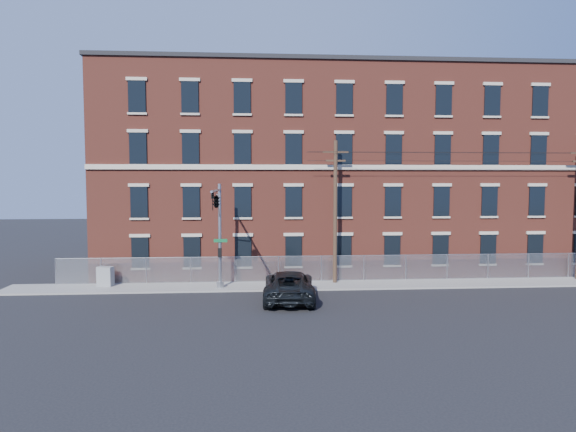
% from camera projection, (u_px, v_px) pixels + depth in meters
% --- Properties ---
extents(ground, '(140.00, 140.00, 0.00)m').
position_uv_depth(ground, '(317.00, 304.00, 29.73)').
color(ground, black).
rests_on(ground, ground).
extents(sidewalk, '(65.00, 3.00, 0.12)m').
position_uv_depth(sidewalk, '(475.00, 283.00, 35.55)').
color(sidewalk, gray).
rests_on(sidewalk, ground).
extents(mill_building, '(55.30, 14.32, 16.30)m').
position_uv_depth(mill_building, '(432.00, 171.00, 43.87)').
color(mill_building, brown).
rests_on(mill_building, ground).
extents(chain_link_fence, '(59.06, 0.06, 1.85)m').
position_uv_depth(chain_link_fence, '(468.00, 266.00, 36.77)').
color(chain_link_fence, '#A5A8AD').
rests_on(chain_link_fence, ground).
extents(traffic_signal_mast, '(0.90, 6.75, 7.00)m').
position_uv_depth(traffic_signal_mast, '(217.00, 212.00, 31.10)').
color(traffic_signal_mast, '#9EA0A5').
rests_on(traffic_signal_mast, ground).
extents(utility_pole_near, '(1.80, 0.28, 10.00)m').
position_uv_depth(utility_pole_near, '(335.00, 209.00, 35.07)').
color(utility_pole_near, '#3F2C1F').
rests_on(utility_pole_near, ground).
extents(pickup_truck, '(3.40, 6.67, 1.81)m').
position_uv_depth(pickup_truck, '(289.00, 285.00, 30.65)').
color(pickup_truck, black).
rests_on(pickup_truck, ground).
extents(utility_cabinet, '(1.17, 0.81, 1.33)m').
position_uv_depth(utility_cabinet, '(105.00, 276.00, 34.18)').
color(utility_cabinet, gray).
rests_on(utility_cabinet, sidewalk).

